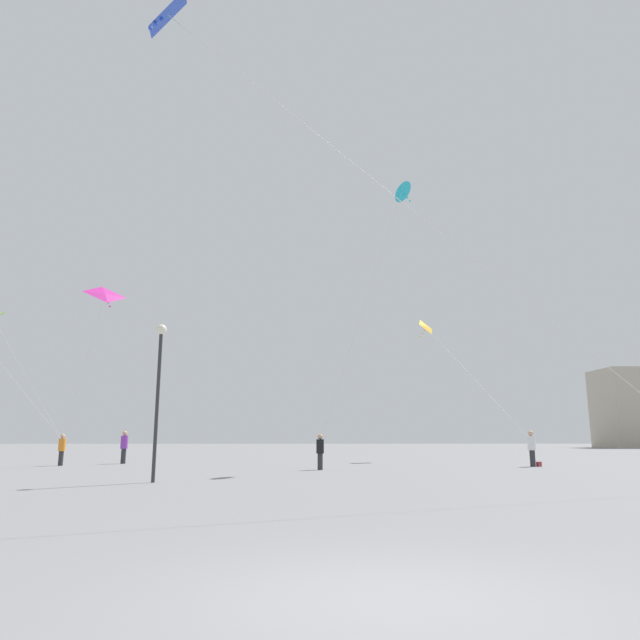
% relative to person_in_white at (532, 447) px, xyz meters
% --- Properties ---
extents(ground_plane, '(300.00, 300.00, 0.00)m').
position_rel_person_in_white_xyz_m(ground_plane, '(-11.07, -24.33, -0.98)').
color(ground_plane, slate).
extents(person_in_white, '(0.39, 0.39, 1.79)m').
position_rel_person_in_white_xyz_m(person_in_white, '(0.00, 0.00, 0.00)').
color(person_in_white, '#2D2D33').
rests_on(person_in_white, ground_plane).
extents(person_in_black, '(0.35, 0.35, 1.61)m').
position_rel_person_in_white_xyz_m(person_in_black, '(-10.91, -2.63, -0.10)').
color(person_in_black, '#2D2D33').
rests_on(person_in_black, ground_plane).
extents(person_in_purple, '(0.40, 0.40, 1.83)m').
position_rel_person_in_white_xyz_m(person_in_purple, '(-21.85, 4.27, 0.02)').
color(person_in_purple, '#2D2D33').
rests_on(person_in_purple, ground_plane).
extents(person_in_orange, '(0.36, 0.36, 1.64)m').
position_rel_person_in_white_xyz_m(person_in_orange, '(-24.42, 1.94, -0.08)').
color(person_in_orange, '#2D2D33').
rests_on(person_in_orange, ground_plane).
extents(kite_amber_delta, '(3.85, 9.92, 8.08)m').
position_rel_person_in_white_xyz_m(kite_amber_delta, '(-3.09, 8.97, 7.84)').
color(kite_amber_delta, yellow).
extents(kite_cyan_diamond, '(5.28, 2.92, 13.86)m').
position_rel_person_in_white_xyz_m(kite_cyan_diamond, '(-6.40, -0.51, 13.55)').
color(kite_cyan_diamond, '#1EB2C6').
extents(kite_cobalt_delta, '(15.40, 4.86, 10.55)m').
position_rel_person_in_white_xyz_m(kite_cobalt_delta, '(-14.82, -17.43, 10.22)').
color(kite_cobalt_delta, blue).
extents(kite_magenta_delta, '(3.92, 4.94, 7.35)m').
position_rel_person_in_white_xyz_m(kite_magenta_delta, '(-21.38, -2.19, 7.19)').
color(kite_magenta_delta, '#D12899').
extents(lamppost_east, '(0.36, 0.36, 5.25)m').
position_rel_person_in_white_xyz_m(lamppost_east, '(-16.64, -10.11, 2.52)').
color(lamppost_east, '#2D2D30').
rests_on(lamppost_east, ground_plane).
extents(handbag_beside_flyer, '(0.34, 0.31, 0.24)m').
position_rel_person_in_white_xyz_m(handbag_beside_flyer, '(0.35, 0.10, -0.86)').
color(handbag_beside_flyer, maroon).
rests_on(handbag_beside_flyer, ground_plane).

